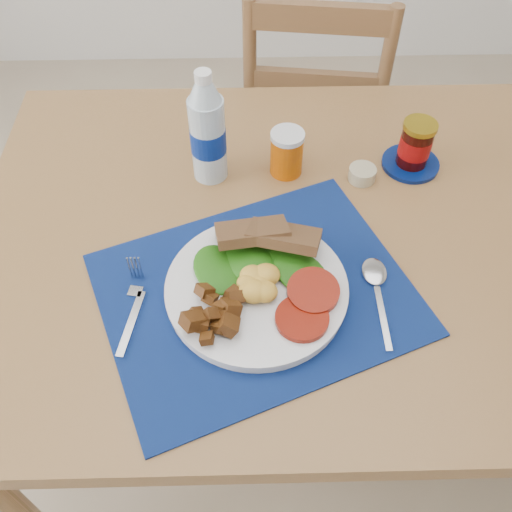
{
  "coord_description": "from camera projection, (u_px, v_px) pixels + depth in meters",
  "views": [
    {
      "loc": [
        -0.19,
        -0.51,
        1.54
      ],
      "look_at": [
        -0.17,
        0.09,
        0.8
      ],
      "focal_mm": 40.0,
      "sensor_mm": 36.0,
      "label": 1
    }
  ],
  "objects": [
    {
      "name": "jam_on_saucer",
      "position": [
        415.0,
        147.0,
        1.14
      ],
      "size": [
        0.12,
        0.12,
        0.11
      ],
      "color": "#051653",
      "rests_on": "table"
    },
    {
      "name": "ground",
      "position": [
        322.0,
        472.0,
        1.52
      ],
      "size": [
        4.0,
        4.0,
        0.0
      ],
      "primitive_type": "plane",
      "color": "gray",
      "rests_on": "ground"
    },
    {
      "name": "placemat",
      "position": [
        257.0,
        294.0,
        0.97
      ],
      "size": [
        0.62,
        0.56,
        0.0
      ],
      "primitive_type": "cube",
      "rotation": [
        0.0,
        0.0,
        0.38
      ],
      "color": "black",
      "rests_on": "table"
    },
    {
      "name": "juice_glass",
      "position": [
        287.0,
        154.0,
        1.13
      ],
      "size": [
        0.07,
        0.07,
        0.09
      ],
      "primitive_type": "cylinder",
      "color": "#C95405",
      "rests_on": "table"
    },
    {
      "name": "water_bottle",
      "position": [
        208.0,
        133.0,
        1.08
      ],
      "size": [
        0.07,
        0.07,
        0.24
      ],
      "color": "#ADBFCC",
      "rests_on": "table"
    },
    {
      "name": "ramekin",
      "position": [
        362.0,
        174.0,
        1.14
      ],
      "size": [
        0.05,
        0.05,
        0.03
      ],
      "primitive_type": "cylinder",
      "color": "tan",
      "rests_on": "table"
    },
    {
      "name": "spoon",
      "position": [
        377.0,
        286.0,
        0.97
      ],
      "size": [
        0.04,
        0.19,
        0.01
      ],
      "rotation": [
        0.0,
        0.0,
        0.0
      ],
      "color": "#B2B5BA",
      "rests_on": "placemat"
    },
    {
      "name": "breakfast_plate",
      "position": [
        253.0,
        288.0,
        0.95
      ],
      "size": [
        0.3,
        0.3,
        0.07
      ],
      "rotation": [
        0.0,
        0.0,
        -0.01
      ],
      "color": "silver",
      "rests_on": "placemat"
    },
    {
      "name": "chair_far",
      "position": [
        313.0,
        99.0,
        1.64
      ],
      "size": [
        0.45,
        0.43,
        1.09
      ],
      "rotation": [
        0.0,
        0.0,
        3.01
      ],
      "color": "#52341D",
      "rests_on": "ground"
    },
    {
      "name": "table",
      "position": [
        342.0,
        256.0,
        1.13
      ],
      "size": [
        1.4,
        0.9,
        0.75
      ],
      "color": "brown",
      "rests_on": "ground"
    },
    {
      "name": "fork",
      "position": [
        134.0,
        303.0,
        0.95
      ],
      "size": [
        0.04,
        0.18,
        0.0
      ],
      "rotation": [
        0.0,
        0.0,
        -0.18
      ],
      "color": "#B2B5BA",
      "rests_on": "placemat"
    }
  ]
}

